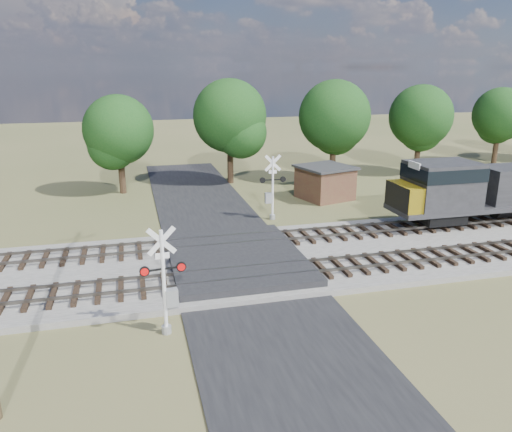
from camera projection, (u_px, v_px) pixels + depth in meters
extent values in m
plane|color=#474F2A|center=(238.00, 268.00, 26.62)|extent=(160.00, 160.00, 0.00)
cube|color=gray|center=(401.00, 246.00, 29.41)|extent=(140.00, 10.00, 0.30)
cube|color=black|center=(238.00, 267.00, 26.60)|extent=(7.00, 60.00, 0.08)
cube|color=#262628|center=(236.00, 259.00, 26.99)|extent=(7.00, 9.00, 0.62)
cube|color=black|center=(285.00, 272.00, 25.12)|extent=(44.00, 2.60, 0.18)
cube|color=#57524B|center=(434.00, 259.00, 26.30)|extent=(140.00, 0.08, 0.15)
cube|color=#57524B|center=(419.00, 250.00, 27.64)|extent=(140.00, 0.08, 0.15)
cube|color=black|center=(260.00, 240.00, 29.76)|extent=(44.00, 2.60, 0.18)
cube|color=#57524B|center=(387.00, 231.00, 30.95)|extent=(140.00, 0.08, 0.15)
cube|color=#57524B|center=(376.00, 224.00, 32.28)|extent=(140.00, 0.08, 0.15)
cylinder|color=silver|center=(164.00, 283.00, 19.47)|extent=(0.15, 0.15, 4.37)
cylinder|color=#96999B|center=(167.00, 329.00, 20.05)|extent=(0.39, 0.39, 0.33)
cube|color=silver|center=(161.00, 241.00, 18.97)|extent=(1.14, 0.15, 1.14)
cube|color=silver|center=(161.00, 241.00, 18.97)|extent=(1.14, 0.15, 1.14)
cube|color=silver|center=(162.00, 256.00, 19.14)|extent=(0.55, 0.08, 0.24)
cube|color=black|center=(163.00, 269.00, 19.30)|extent=(1.75, 0.22, 0.07)
cylinder|color=red|center=(144.00, 271.00, 19.07)|extent=(0.40, 0.14, 0.39)
cylinder|color=red|center=(181.00, 267.00, 19.53)|extent=(0.40, 0.14, 0.39)
cube|color=#96999B|center=(172.00, 297.00, 19.75)|extent=(0.52, 0.37, 0.71)
cylinder|color=silver|center=(273.00, 188.00, 34.52)|extent=(0.16, 0.16, 4.46)
cylinder|color=#96999B|center=(272.00, 217.00, 35.11)|extent=(0.40, 0.40, 0.33)
cube|color=silver|center=(273.00, 163.00, 34.01)|extent=(1.17, 0.09, 1.17)
cube|color=silver|center=(273.00, 163.00, 34.01)|extent=(1.17, 0.09, 1.17)
cube|color=silver|center=(273.00, 172.00, 34.18)|extent=(0.56, 0.06, 0.25)
cube|color=black|center=(273.00, 180.00, 34.34)|extent=(1.78, 0.14, 0.07)
cylinder|color=red|center=(283.00, 179.00, 34.49)|extent=(0.41, 0.13, 0.40)
cylinder|color=red|center=(262.00, 180.00, 34.20)|extent=(0.41, 0.13, 0.40)
cube|color=#96999B|center=(269.00, 198.00, 34.65)|extent=(0.51, 0.35, 0.72)
cube|color=#4B2920|center=(325.00, 183.00, 40.35)|extent=(4.44, 4.44, 2.51)
cube|color=#2B2C2E|center=(326.00, 167.00, 39.97)|extent=(4.88, 4.88, 0.18)
cylinder|color=black|center=(122.00, 169.00, 41.88)|extent=(0.56, 0.56, 4.11)
sphere|color=#123912|center=(118.00, 130.00, 40.94)|extent=(5.75, 5.75, 5.75)
cylinder|color=black|center=(230.00, 158.00, 45.59)|extent=(0.56, 0.56, 4.70)
sphere|color=#123912|center=(230.00, 116.00, 44.51)|extent=(6.57, 6.57, 6.57)
cylinder|color=black|center=(333.00, 157.00, 46.25)|extent=(0.56, 0.56, 4.64)
sphere|color=#123912|center=(335.00, 116.00, 45.19)|extent=(6.50, 6.50, 6.50)
cylinder|color=black|center=(418.00, 152.00, 49.54)|extent=(0.56, 0.56, 4.37)
sphere|color=#123912|center=(421.00, 116.00, 48.54)|extent=(6.12, 6.12, 6.12)
cylinder|color=black|center=(496.00, 145.00, 54.90)|extent=(0.56, 0.56, 4.13)
sphere|color=#123912|center=(500.00, 114.00, 53.96)|extent=(5.79, 5.79, 5.79)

